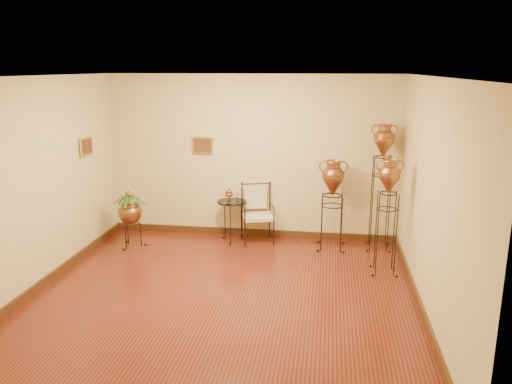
# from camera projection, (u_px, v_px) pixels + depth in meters

# --- Properties ---
(ground) EXTENTS (5.00, 5.00, 0.00)m
(ground) POSITION_uv_depth(u_px,v_px,m) (222.00, 297.00, 6.47)
(ground) COLOR maroon
(ground) RESTS_ON ground
(room_shell) EXTENTS (5.02, 5.02, 2.81)m
(room_shell) POSITION_uv_depth(u_px,v_px,m) (220.00, 166.00, 6.06)
(room_shell) COLOR beige
(room_shell) RESTS_ON ground
(amphora_tall) EXTENTS (0.51, 0.51, 2.07)m
(amphora_tall) POSITION_uv_depth(u_px,v_px,m) (381.00, 186.00, 7.97)
(amphora_tall) COLOR black
(amphora_tall) RESTS_ON ground
(amphora_mid) EXTENTS (0.45, 0.45, 1.69)m
(amphora_mid) POSITION_uv_depth(u_px,v_px,m) (387.00, 216.00, 7.06)
(amphora_mid) COLOR black
(amphora_mid) RESTS_ON ground
(amphora_short) EXTENTS (0.60, 0.60, 1.49)m
(amphora_short) POSITION_uv_depth(u_px,v_px,m) (332.00, 204.00, 8.07)
(amphora_short) COLOR black
(amphora_short) RESTS_ON ground
(planter_urn) EXTENTS (0.76, 0.76, 1.12)m
(planter_urn) POSITION_uv_depth(u_px,v_px,m) (130.00, 210.00, 8.18)
(planter_urn) COLOR black
(planter_urn) RESTS_ON ground
(armchair) EXTENTS (0.68, 0.65, 0.99)m
(armchair) POSITION_uv_depth(u_px,v_px,m) (258.00, 214.00, 8.39)
(armchair) COLOR black
(armchair) RESTS_ON ground
(side_table) EXTENTS (0.57, 0.57, 0.90)m
(side_table) POSITION_uv_depth(u_px,v_px,m) (232.00, 220.00, 8.49)
(side_table) COLOR black
(side_table) RESTS_ON ground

